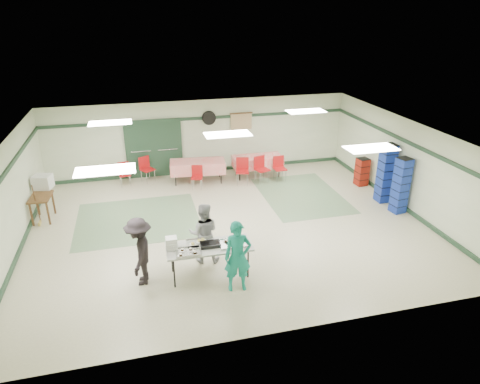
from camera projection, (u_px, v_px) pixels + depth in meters
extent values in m
plane|color=beige|center=(229.00, 225.00, 12.20)|extent=(11.00, 11.00, 0.00)
plane|color=silver|center=(228.00, 133.00, 11.12)|extent=(11.00, 11.00, 0.00)
plane|color=beige|center=(201.00, 137.00, 15.66)|extent=(11.00, 0.00, 11.00)
plane|color=beige|center=(284.00, 273.00, 7.66)|extent=(11.00, 0.00, 11.00)
plane|color=beige|center=(9.00, 202.00, 10.42)|extent=(0.00, 9.00, 9.00)
plane|color=beige|center=(406.00, 165.00, 12.90)|extent=(0.00, 9.00, 9.00)
cube|color=#203C29|center=(201.00, 118.00, 15.35)|extent=(11.00, 0.06, 0.10)
cube|color=#203C29|center=(203.00, 170.00, 16.15)|extent=(11.00, 0.06, 0.12)
cube|color=#203C29|center=(4.00, 175.00, 10.15)|extent=(0.06, 9.00, 0.10)
cube|color=#203C29|center=(21.00, 248.00, 10.94)|extent=(0.06, 9.00, 0.12)
cube|color=#203C29|center=(409.00, 142.00, 12.61)|extent=(0.06, 9.00, 0.10)
cube|color=#203C29|center=(399.00, 204.00, 13.40)|extent=(0.06, 9.00, 0.12)
cube|color=gray|center=(138.00, 220.00, 12.52)|extent=(3.50, 3.00, 0.01)
cube|color=gray|center=(301.00, 195.00, 14.16)|extent=(2.50, 3.50, 0.01)
cube|color=gray|center=(141.00, 150.00, 15.23)|extent=(0.90, 0.06, 2.10)
cube|color=gray|center=(168.00, 148.00, 15.44)|extent=(0.90, 0.06, 2.10)
cube|color=#203C29|center=(154.00, 149.00, 15.32)|extent=(2.00, 0.03, 2.15)
cylinder|color=black|center=(209.00, 118.00, 15.40)|extent=(0.50, 0.10, 0.50)
cube|color=tan|center=(241.00, 121.00, 15.74)|extent=(0.80, 0.02, 0.60)
cube|color=#B7B7B2|center=(209.00, 247.00, 9.67)|extent=(1.95, 0.82, 0.04)
cylinder|color=black|center=(174.00, 273.00, 9.37)|extent=(0.04, 0.04, 0.72)
cylinder|color=black|center=(248.00, 264.00, 9.71)|extent=(0.04, 0.04, 0.72)
cylinder|color=black|center=(172.00, 258.00, 9.93)|extent=(0.04, 0.04, 0.72)
cylinder|color=black|center=(242.00, 250.00, 10.27)|extent=(0.04, 0.04, 0.72)
cube|color=silver|center=(232.00, 243.00, 9.74)|extent=(0.61, 0.47, 0.02)
cube|color=silver|center=(201.00, 244.00, 9.74)|extent=(0.63, 0.49, 0.02)
cube|color=silver|center=(188.00, 252.00, 9.40)|extent=(0.56, 0.43, 0.02)
cube|color=black|center=(210.00, 244.00, 9.65)|extent=(0.46, 0.29, 0.08)
cube|color=white|center=(171.00, 243.00, 9.49)|extent=(0.25, 0.23, 0.29)
imported|color=#148D7B|center=(238.00, 257.00, 9.15)|extent=(0.62, 0.43, 1.63)
imported|color=#939399|center=(204.00, 233.00, 10.22)|extent=(0.85, 0.72, 1.52)
imported|color=black|center=(140.00, 252.00, 9.37)|extent=(0.73, 1.10, 1.59)
cube|color=red|center=(258.00, 157.00, 15.47)|extent=(1.78, 0.79, 0.05)
cube|color=red|center=(258.00, 162.00, 15.55)|extent=(1.78, 0.81, 0.40)
cylinder|color=black|center=(240.00, 171.00, 15.21)|extent=(0.04, 0.04, 0.72)
cylinder|color=black|center=(279.00, 168.00, 15.52)|extent=(0.04, 0.04, 0.72)
cylinder|color=black|center=(236.00, 166.00, 15.73)|extent=(0.04, 0.04, 0.72)
cylinder|color=black|center=(274.00, 162.00, 16.04)|extent=(0.04, 0.04, 0.72)
cube|color=red|center=(197.00, 162.00, 14.98)|extent=(1.98, 1.02, 0.05)
cube|color=red|center=(198.00, 167.00, 15.05)|extent=(1.98, 1.04, 0.40)
cylinder|color=black|center=(175.00, 176.00, 14.74)|extent=(0.04, 0.04, 0.72)
cylinder|color=black|center=(221.00, 174.00, 14.94)|extent=(0.04, 0.04, 0.72)
cylinder|color=black|center=(175.00, 170.00, 15.31)|extent=(0.04, 0.04, 0.72)
cylinder|color=black|center=(219.00, 168.00, 15.52)|extent=(0.04, 0.04, 0.72)
cube|color=#B40E1A|center=(262.00, 170.00, 14.99)|extent=(0.54, 0.54, 0.04)
cube|color=#B40E1A|center=(259.00, 162.00, 15.05)|extent=(0.42, 0.17, 0.43)
cylinder|color=silver|center=(261.00, 179.00, 14.88)|extent=(0.02, 0.02, 0.45)
cylinder|color=silver|center=(269.00, 177.00, 15.04)|extent=(0.02, 0.02, 0.45)
cylinder|color=silver|center=(255.00, 176.00, 15.14)|extent=(0.02, 0.02, 0.45)
cylinder|color=silver|center=(263.00, 174.00, 15.31)|extent=(0.02, 0.02, 0.45)
cube|color=#B40E1A|center=(242.00, 172.00, 14.83)|extent=(0.52, 0.52, 0.04)
cube|color=#B40E1A|center=(242.00, 163.00, 14.92)|extent=(0.43, 0.15, 0.43)
cylinder|color=silver|center=(237.00, 180.00, 14.77)|extent=(0.02, 0.02, 0.45)
cylinder|color=silver|center=(247.00, 180.00, 14.77)|extent=(0.02, 0.02, 0.45)
cylinder|color=silver|center=(237.00, 176.00, 15.09)|extent=(0.02, 0.02, 0.45)
cylinder|color=silver|center=(247.00, 176.00, 15.09)|extent=(0.02, 0.02, 0.45)
cube|color=#B40E1A|center=(280.00, 169.00, 15.15)|extent=(0.43, 0.43, 0.04)
cube|color=#B40E1A|center=(278.00, 161.00, 15.23)|extent=(0.41, 0.06, 0.41)
cylinder|color=silver|center=(277.00, 177.00, 15.06)|extent=(0.02, 0.02, 0.43)
cylinder|color=silver|center=(286.00, 176.00, 15.15)|extent=(0.02, 0.02, 0.43)
cylinder|color=silver|center=(274.00, 174.00, 15.35)|extent=(0.02, 0.02, 0.43)
cylinder|color=silver|center=(282.00, 173.00, 15.44)|extent=(0.02, 0.02, 0.43)
cube|color=#B40E1A|center=(197.00, 178.00, 14.50)|extent=(0.45, 0.45, 0.04)
cube|color=#B40E1A|center=(197.00, 170.00, 14.57)|extent=(0.37, 0.13, 0.37)
cylinder|color=silver|center=(192.00, 185.00, 14.45)|extent=(0.02, 0.02, 0.39)
cylinder|color=silver|center=(201.00, 185.00, 14.45)|extent=(0.02, 0.02, 0.39)
cylinder|color=silver|center=(193.00, 182.00, 14.72)|extent=(0.02, 0.02, 0.39)
cylinder|color=silver|center=(202.00, 182.00, 14.72)|extent=(0.02, 0.02, 0.39)
cube|color=#B40E1A|center=(148.00, 170.00, 15.06)|extent=(0.57, 0.57, 0.04)
cube|color=#B40E1A|center=(144.00, 162.00, 15.09)|extent=(0.38, 0.25, 0.42)
cylinder|color=silver|center=(147.00, 178.00, 14.94)|extent=(0.02, 0.02, 0.44)
cylinder|color=silver|center=(155.00, 176.00, 15.15)|extent=(0.02, 0.02, 0.44)
cylinder|color=silver|center=(141.00, 176.00, 15.15)|extent=(0.02, 0.02, 0.44)
cylinder|color=silver|center=(149.00, 174.00, 15.37)|extent=(0.02, 0.02, 0.44)
cube|color=#B40E1A|center=(125.00, 175.00, 14.72)|extent=(0.43, 0.43, 0.04)
cube|color=#B40E1A|center=(123.00, 167.00, 14.78)|extent=(0.39, 0.09, 0.38)
cylinder|color=silver|center=(121.00, 183.00, 14.62)|extent=(0.02, 0.02, 0.40)
cylinder|color=silver|center=(131.00, 181.00, 14.72)|extent=(0.02, 0.02, 0.40)
cylinder|color=silver|center=(120.00, 180.00, 14.89)|extent=(0.02, 0.02, 0.40)
cylinder|color=silver|center=(129.00, 178.00, 14.99)|extent=(0.02, 0.02, 0.40)
cube|color=navy|center=(386.00, 173.00, 13.36)|extent=(0.42, 0.42, 1.89)
cube|color=maroon|center=(362.00, 172.00, 14.78)|extent=(0.41, 0.41, 0.97)
cube|color=navy|center=(401.00, 186.00, 12.66)|extent=(0.43, 0.43, 1.72)
cube|color=brown|center=(40.00, 197.00, 12.25)|extent=(0.62, 0.90, 0.05)
cube|color=brown|center=(31.00, 215.00, 12.04)|extent=(0.05, 0.05, 0.70)
cube|color=brown|center=(48.00, 213.00, 12.11)|extent=(0.05, 0.05, 0.70)
cube|color=brown|center=(38.00, 204.00, 12.68)|extent=(0.05, 0.05, 0.70)
cube|color=brown|center=(54.00, 203.00, 12.75)|extent=(0.05, 0.05, 0.70)
cube|color=silver|center=(43.00, 182.00, 12.71)|extent=(0.60, 0.55, 0.41)
cylinder|color=brown|center=(36.00, 204.00, 12.02)|extent=(0.08, 0.20, 1.22)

